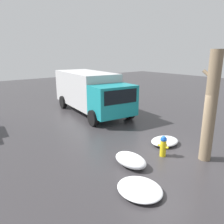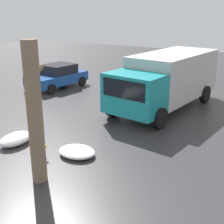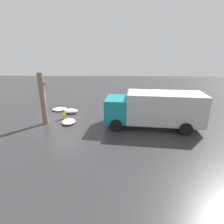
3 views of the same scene
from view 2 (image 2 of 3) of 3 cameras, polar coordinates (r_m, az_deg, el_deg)
ground_plane at (r=11.02m, az=-12.73°, el=-7.91°), size 60.00×60.00×0.00m
fire_hydrant at (r=10.84m, az=-12.88°, el=-5.87°), size 0.45×0.35×0.84m
tree_trunk at (r=8.80m, az=-13.91°, el=-0.44°), size 0.66×0.43×4.06m
delivery_truck at (r=15.79m, az=10.00°, el=6.08°), size 7.33×3.38×2.68m
parked_car at (r=20.05m, az=-9.92°, el=6.52°), size 4.02×2.34×1.46m
snow_pile_curbside at (r=12.10m, az=-17.21°, el=-4.73°), size 1.34×0.84×0.43m
snow_pile_by_tree at (r=10.82m, az=-6.44°, el=-7.21°), size 1.05×1.32×0.29m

